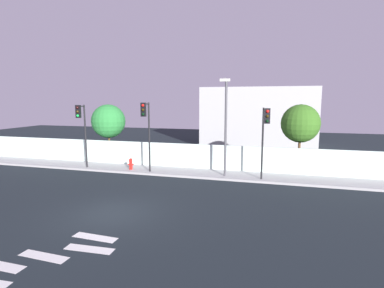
{
  "coord_description": "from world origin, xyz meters",
  "views": [
    {
      "loc": [
        7.08,
        -11.88,
        5.21
      ],
      "look_at": [
        2.0,
        6.5,
        2.41
      ],
      "focal_mm": 28.18,
      "sensor_mm": 36.0,
      "label": 1
    }
  ],
  "objects": [
    {
      "name": "low_building_distant",
      "position": [
        5.19,
        23.49,
        3.29
      ],
      "size": [
        12.46,
        6.0,
        6.58
      ],
      "primitive_type": "cube",
      "color": "#B2B2B2",
      "rests_on": "ground"
    },
    {
      "name": "roadside_tree_midleft",
      "position": [
        8.8,
        10.42,
        3.56
      ],
      "size": [
        2.68,
        2.68,
        4.91
      ],
      "color": "brown",
      "rests_on": "ground"
    },
    {
      "name": "traffic_light_right",
      "position": [
        -1.27,
        6.79,
        3.72
      ],
      "size": [
        0.49,
        1.68,
        4.88
      ],
      "color": "black",
      "rests_on": "sidewalk"
    },
    {
      "name": "roadside_tree_leftmost",
      "position": [
        -6.31,
        10.42,
        3.44
      ],
      "size": [
        2.79,
        2.79,
        4.84
      ],
      "color": "brown",
      "rests_on": "ground"
    },
    {
      "name": "crosswalk_marking",
      "position": [
        -0.16,
        -4.1,
        0.0
      ],
      "size": [
        3.94,
        3.92,
        0.01
      ],
      "color": "silver",
      "rests_on": "ground"
    },
    {
      "name": "perimeter_wall",
      "position": [
        0.0,
        9.49,
        1.05
      ],
      "size": [
        36.0,
        0.18,
        1.8
      ],
      "primitive_type": "cube",
      "color": "silver",
      "rests_on": "sidewalk"
    },
    {
      "name": "sidewalk",
      "position": [
        0.0,
        8.2,
        0.07
      ],
      "size": [
        36.0,
        2.4,
        0.15
      ],
      "primitive_type": "cube",
      "color": "#9E9E9E",
      "rests_on": "ground"
    },
    {
      "name": "traffic_light_center",
      "position": [
        6.5,
        6.84,
        3.5
      ],
      "size": [
        0.5,
        1.56,
        4.58
      ],
      "color": "black",
      "rests_on": "sidewalk"
    },
    {
      "name": "fire_hydrant",
      "position": [
        -3.01,
        7.76,
        0.6
      ],
      "size": [
        0.44,
        0.26,
        0.83
      ],
      "color": "red",
      "rests_on": "sidewalk"
    },
    {
      "name": "traffic_light_left",
      "position": [
        -6.42,
        6.97,
        3.58
      ],
      "size": [
        0.49,
        1.32,
        4.7
      ],
      "color": "black",
      "rests_on": "sidewalk"
    },
    {
      "name": "street_lamp_curbside",
      "position": [
        4.0,
        7.43,
        3.97
      ],
      "size": [
        0.63,
        2.25,
        6.34
      ],
      "color": "#4C4C51",
      "rests_on": "sidewalk"
    },
    {
      "name": "ground_plane",
      "position": [
        0.0,
        0.0,
        0.0
      ],
      "size": [
        80.0,
        80.0,
        0.0
      ],
      "primitive_type": "plane",
      "color": "black"
    }
  ]
}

